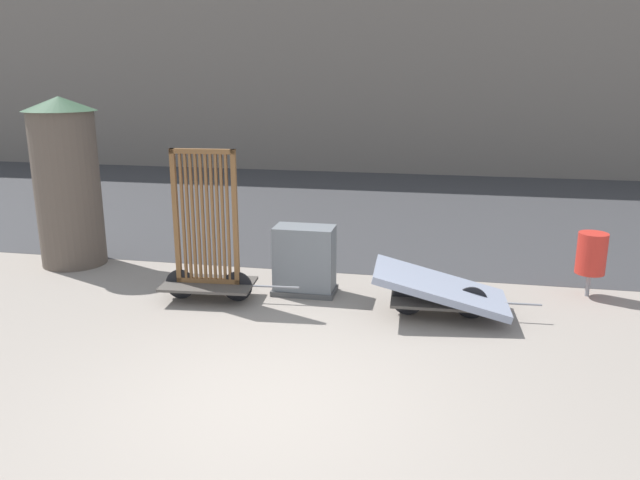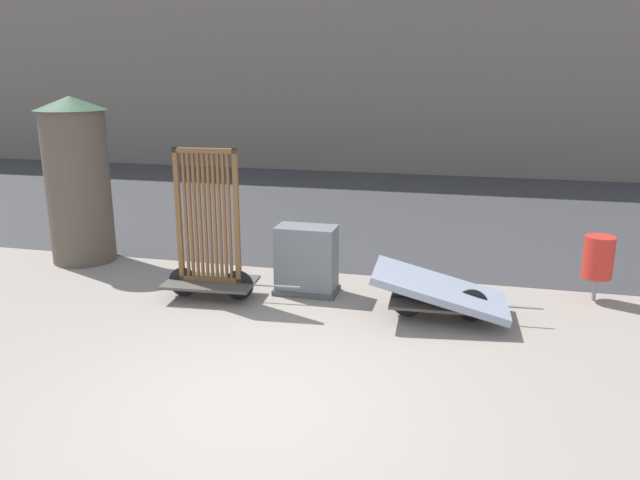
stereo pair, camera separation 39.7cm
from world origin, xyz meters
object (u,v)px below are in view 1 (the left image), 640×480
bike_cart_with_bedframe (207,250)px  bike_cart_with_mattress (440,290)px  utility_cabinet (305,263)px  trash_bin (592,254)px  advertising_column (67,181)px

bike_cart_with_bedframe → bike_cart_with_mattress: 3.41m
bike_cart_with_bedframe → bike_cart_with_mattress: (3.38, -0.00, -0.39)m
utility_cabinet → trash_bin: utility_cabinet is taller
bike_cart_with_mattress → utility_cabinet: size_ratio=2.20×
trash_bin → bike_cart_with_mattress: bearing=-149.9°
bike_cart_with_mattress → trash_bin: 2.56m
bike_cart_with_bedframe → trash_bin: (5.58, 1.27, -0.11)m
trash_bin → advertising_column: 8.64m
bike_cart_with_mattress → trash_bin: bearing=27.6°
utility_cabinet → bike_cart_with_mattress: bearing=-15.5°
bike_cart_with_bedframe → utility_cabinet: bearing=18.7°
bike_cart_with_bedframe → trash_bin: size_ratio=2.28×
bike_cart_with_bedframe → utility_cabinet: size_ratio=2.14×
bike_cart_with_mattress → bike_cart_with_bedframe: bearing=177.5°
trash_bin → advertising_column: size_ratio=0.34×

